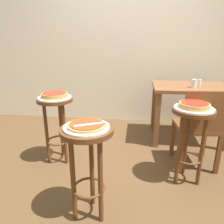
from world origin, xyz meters
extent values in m
plane|color=brown|center=(0.00, 0.00, 0.00)|extent=(6.00, 6.00, 0.00)
cube|color=beige|center=(0.00, 1.65, 1.50)|extent=(6.00, 0.10, 3.00)
cylinder|color=#5B3319|center=(-0.15, -0.51, 0.70)|extent=(0.37, 0.37, 0.03)
cylinder|color=#5B3319|center=(-0.15, -0.40, 0.34)|extent=(0.04, 0.04, 0.68)
cylinder|color=#5B3319|center=(-0.25, -0.57, 0.34)|extent=(0.04, 0.04, 0.68)
cylinder|color=#5B3319|center=(-0.05, -0.57, 0.34)|extent=(0.04, 0.04, 0.68)
torus|color=#5B3319|center=(-0.15, -0.51, 0.24)|extent=(0.25, 0.25, 0.02)
cylinder|color=silver|center=(-0.15, -0.51, 0.73)|extent=(0.31, 0.31, 0.01)
cylinder|color=tan|center=(-0.15, -0.51, 0.74)|extent=(0.26, 0.26, 0.01)
cylinder|color=red|center=(-0.15, -0.51, 0.75)|extent=(0.23, 0.23, 0.01)
cylinder|color=#5B3319|center=(0.67, 0.01, 0.70)|extent=(0.37, 0.37, 0.03)
cylinder|color=#5B3319|center=(0.67, 0.13, 0.34)|extent=(0.04, 0.04, 0.68)
cylinder|color=#5B3319|center=(0.57, -0.04, 0.34)|extent=(0.04, 0.04, 0.68)
cylinder|color=#5B3319|center=(0.77, -0.04, 0.34)|extent=(0.04, 0.04, 0.68)
torus|color=#5B3319|center=(0.67, 0.01, 0.24)|extent=(0.25, 0.25, 0.02)
cylinder|color=white|center=(0.67, 0.01, 0.73)|extent=(0.34, 0.34, 0.01)
cylinder|color=tan|center=(0.67, 0.01, 0.75)|extent=(0.26, 0.26, 0.04)
cylinder|color=red|center=(0.67, 0.01, 0.77)|extent=(0.23, 0.23, 0.01)
cylinder|color=#5B3319|center=(-0.66, 0.22, 0.70)|extent=(0.37, 0.37, 0.03)
cylinder|color=#5B3319|center=(-0.66, 0.34, 0.34)|extent=(0.04, 0.04, 0.68)
cylinder|color=#5B3319|center=(-0.76, 0.17, 0.34)|extent=(0.04, 0.04, 0.68)
cylinder|color=#5B3319|center=(-0.56, 0.17, 0.34)|extent=(0.04, 0.04, 0.68)
torus|color=#5B3319|center=(-0.66, 0.22, 0.24)|extent=(0.25, 0.25, 0.02)
cylinder|color=silver|center=(-0.66, 0.22, 0.73)|extent=(0.34, 0.34, 0.01)
cylinder|color=#B78442|center=(-0.66, 0.22, 0.75)|extent=(0.26, 0.26, 0.04)
cylinder|color=red|center=(-0.66, 0.22, 0.77)|extent=(0.23, 0.23, 0.01)
cube|color=brown|center=(0.86, 0.97, 0.72)|extent=(0.94, 0.70, 0.04)
cube|color=brown|center=(0.43, 0.67, 0.35)|extent=(0.06, 0.06, 0.70)
cube|color=brown|center=(0.43, 1.28, 0.35)|extent=(0.06, 0.06, 0.70)
cube|color=brown|center=(1.28, 1.28, 0.35)|extent=(0.06, 0.06, 0.70)
cylinder|color=silver|center=(0.86, 0.85, 0.79)|extent=(0.07, 0.07, 0.10)
cylinder|color=white|center=(0.95, 0.94, 0.78)|extent=(0.04, 0.04, 0.08)
cube|color=brown|center=(0.80, 0.32, 0.43)|extent=(0.44, 0.44, 0.04)
cube|color=brown|center=(0.82, 0.15, 0.65)|extent=(0.40, 0.07, 0.40)
cube|color=brown|center=(0.96, 0.52, 0.21)|extent=(0.04, 0.04, 0.42)
cube|color=brown|center=(0.60, 0.49, 0.21)|extent=(0.04, 0.04, 0.42)
cube|color=brown|center=(1.00, 0.16, 0.21)|extent=(0.04, 0.04, 0.42)
cube|color=brown|center=(0.64, 0.13, 0.21)|extent=(0.04, 0.04, 0.42)
cube|color=silver|center=(-0.12, -0.53, 0.76)|extent=(0.21, 0.12, 0.01)
camera|label=1|loc=(0.18, -1.81, 1.27)|focal=34.18mm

